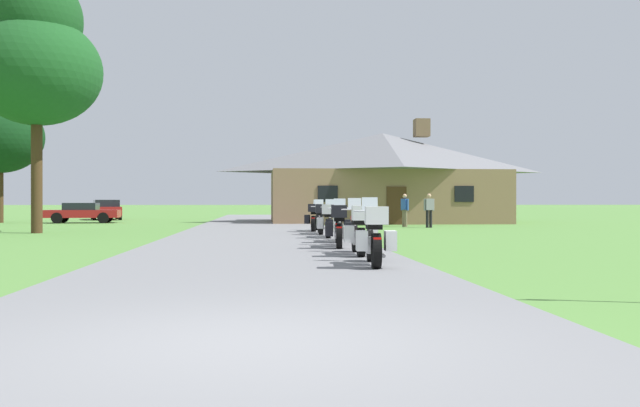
% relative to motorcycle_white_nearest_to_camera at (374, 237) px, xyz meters
% --- Properties ---
extents(ground_plane, '(500.00, 500.00, 0.00)m').
position_rel_motorcycle_white_nearest_to_camera_xyz_m(ground_plane, '(-2.18, 13.27, -0.61)').
color(ground_plane, '#56893D').
extents(asphalt_driveway, '(6.40, 80.00, 0.06)m').
position_rel_motorcycle_white_nearest_to_camera_xyz_m(asphalt_driveway, '(-2.18, 11.27, -0.58)').
color(asphalt_driveway, slate).
rests_on(asphalt_driveway, ground).
extents(motorcycle_white_nearest_to_camera, '(0.81, 2.08, 1.30)m').
position_rel_motorcycle_white_nearest_to_camera_xyz_m(motorcycle_white_nearest_to_camera, '(0.00, 0.00, 0.00)').
color(motorcycle_white_nearest_to_camera, black).
rests_on(motorcycle_white_nearest_to_camera, asphalt_driveway).
extents(motorcycle_red_second_in_row, '(0.75, 2.08, 1.30)m').
position_rel_motorcycle_white_nearest_to_camera_xyz_m(motorcycle_red_second_in_row, '(0.08, 2.62, 0.00)').
color(motorcycle_red_second_in_row, black).
rests_on(motorcycle_red_second_in_row, asphalt_driveway).
extents(motorcycle_silver_third_in_row, '(0.87, 2.08, 1.30)m').
position_rel_motorcycle_white_nearest_to_camera_xyz_m(motorcycle_silver_third_in_row, '(-0.07, 5.23, 0.00)').
color(motorcycle_silver_third_in_row, black).
rests_on(motorcycle_silver_third_in_row, asphalt_driveway).
extents(motorcycle_orange_fourth_in_row, '(0.92, 2.08, 1.30)m').
position_rel_motorcycle_white_nearest_to_camera_xyz_m(motorcycle_orange_fourth_in_row, '(0.19, 7.67, 0.00)').
color(motorcycle_orange_fourth_in_row, black).
rests_on(motorcycle_orange_fourth_in_row, asphalt_driveway).
extents(motorcycle_white_fifth_in_row, '(0.90, 2.08, 1.30)m').
position_rel_motorcycle_white_nearest_to_camera_xyz_m(motorcycle_white_fifth_in_row, '(0.13, 10.21, 0.00)').
color(motorcycle_white_fifth_in_row, black).
rests_on(motorcycle_white_fifth_in_row, asphalt_driveway).
extents(motorcycle_orange_sixth_in_row, '(0.66, 2.08, 1.30)m').
position_rel_motorcycle_white_nearest_to_camera_xyz_m(motorcycle_orange_sixth_in_row, '(0.05, 12.73, 0.01)').
color(motorcycle_orange_sixth_in_row, black).
rests_on(motorcycle_orange_sixth_in_row, asphalt_driveway).
extents(motorcycle_silver_farthest_in_row, '(0.96, 2.07, 1.30)m').
position_rel_motorcycle_white_nearest_to_camera_xyz_m(motorcycle_silver_farthest_in_row, '(0.03, 15.19, 0.00)').
color(motorcycle_silver_farthest_in_row, black).
rests_on(motorcycle_silver_farthest_in_row, asphalt_driveway).
extents(stone_lodge, '(14.47, 9.36, 6.40)m').
position_rel_motorcycle_white_nearest_to_camera_xyz_m(stone_lodge, '(5.28, 28.95, 2.23)').
color(stone_lodge, '#896B4C').
rests_on(stone_lodge, ground).
extents(bystander_blue_shirt_near_lodge, '(0.36, 0.50, 1.67)m').
position_rel_motorcycle_white_nearest_to_camera_xyz_m(bystander_blue_shirt_near_lodge, '(5.06, 21.33, 0.32)').
color(bystander_blue_shirt_near_lodge, '#75664C').
rests_on(bystander_blue_shirt_near_lodge, ground).
extents(bystander_gray_shirt_beside_signpost, '(0.54, 0.28, 1.67)m').
position_rel_motorcycle_white_nearest_to_camera_xyz_m(bystander_gray_shirt_beside_signpost, '(5.99, 20.01, 0.32)').
color(bystander_gray_shirt_beside_signpost, black).
rests_on(bystander_gray_shirt_beside_signpost, ground).
extents(tree_left_near, '(5.16, 5.16, 10.53)m').
position_rel_motorcycle_white_nearest_to_camera_xyz_m(tree_left_near, '(-11.18, 15.63, 6.52)').
color(tree_left_near, '#422D19').
rests_on(tree_left_near, ground).
extents(parked_red_suv_far_left, '(3.04, 4.93, 1.40)m').
position_rel_motorcycle_white_nearest_to_camera_xyz_m(parked_red_suv_far_left, '(-13.17, 36.54, 0.17)').
color(parked_red_suv_far_left, maroon).
rests_on(parked_red_suv_far_left, ground).
extents(parked_red_sedan_far_left, '(4.32, 2.14, 1.20)m').
position_rel_motorcycle_white_nearest_to_camera_xyz_m(parked_red_sedan_far_left, '(-12.85, 29.03, 0.03)').
color(parked_red_sedan_far_left, maroon).
rests_on(parked_red_sedan_far_left, ground).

